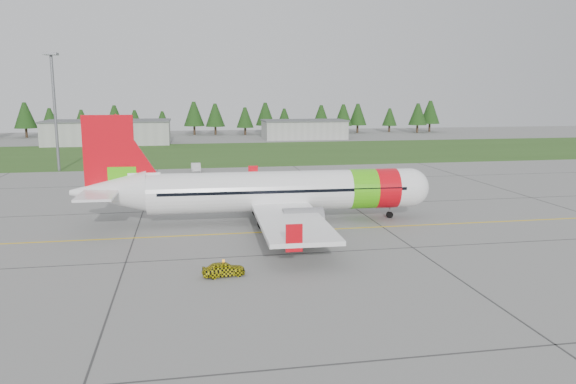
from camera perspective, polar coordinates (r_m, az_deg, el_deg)
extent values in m
plane|color=gray|center=(48.99, 1.66, -6.25)|extent=(320.00, 320.00, 0.00)
cylinder|color=white|center=(59.99, -0.52, 0.12)|extent=(28.44, 5.07, 4.25)
sphere|color=white|center=(63.54, 12.23, 0.46)|extent=(4.25, 4.25, 4.25)
cone|color=white|center=(60.10, -17.74, 0.02)|extent=(7.75, 4.47, 4.25)
cube|color=black|center=(63.60, 12.52, 0.80)|extent=(1.82, 2.88, 0.61)
cylinder|color=#4DCD0F|center=(61.82, 7.51, 0.33)|extent=(2.96, 4.41, 4.33)
cylinder|color=red|center=(62.59, 9.81, 0.39)|extent=(2.52, 4.40, 4.33)
cube|color=white|center=(60.14, -1.03, -1.02)|extent=(7.00, 35.03, 0.39)
cube|color=red|center=(76.89, -3.56, 1.87)|extent=(1.31, 0.23, 2.18)
cube|color=red|center=(43.14, 0.62, -4.69)|extent=(1.31, 0.23, 2.18)
cylinder|color=gray|center=(66.30, -0.32, -0.49)|extent=(3.99, 2.40, 2.29)
cylinder|color=gray|center=(54.72, 1.51, -2.79)|extent=(3.99, 2.40, 2.29)
cube|color=red|center=(59.56, -17.72, 3.49)|extent=(5.02, 0.54, 8.28)
cube|color=#4DCD0F|center=(59.69, -16.46, 1.24)|extent=(2.85, 0.54, 2.62)
cube|color=white|center=(60.14, -18.27, 0.26)|extent=(3.85, 12.63, 0.24)
cylinder|color=slate|center=(63.29, 10.30, -1.93)|extent=(0.20, 0.20, 1.53)
cylinder|color=black|center=(63.37, 10.29, -2.27)|extent=(0.75, 0.33, 0.74)
cylinder|color=slate|center=(63.20, -2.37, -1.53)|extent=(0.24, 0.24, 2.07)
cylinder|color=black|center=(63.25, -2.76, -1.96)|extent=(1.15, 0.52, 1.13)
cylinder|color=slate|center=(57.28, -1.70, -2.76)|extent=(0.24, 0.24, 2.07)
cylinder|color=black|center=(57.34, -2.13, -3.23)|extent=(1.15, 0.52, 1.13)
imported|color=yellow|center=(42.96, -6.59, -6.42)|extent=(1.28, 1.45, 3.26)
imported|color=silver|center=(99.15, -9.36, 3.36)|extent=(1.65, 1.56, 4.65)
cube|color=#30561E|center=(129.08, -5.95, 3.96)|extent=(320.00, 50.00, 0.03)
cube|color=gold|center=(56.56, -0.03, -3.98)|extent=(120.00, 0.25, 0.02)
cube|color=#A8A8A3|center=(157.63, -17.78, 5.74)|extent=(32.00, 14.00, 6.00)
cube|color=#A8A8A3|center=(168.00, 1.64, 6.32)|extent=(24.00, 12.00, 5.20)
cylinder|color=slate|center=(106.36, -22.58, 7.33)|extent=(0.50, 0.50, 20.00)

